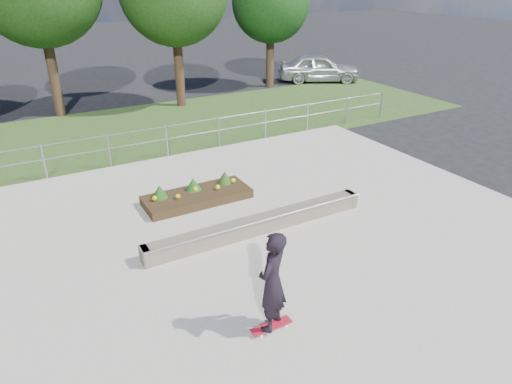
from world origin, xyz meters
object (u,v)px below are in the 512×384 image
Objects in this scene: grind_ledge at (259,224)px; skateboarder at (272,282)px; planter_bed at (197,194)px; parked_car at (319,68)px.

skateboarder reaches higher than grind_ledge.
grind_ledge is at bearing -73.92° from planter_bed.
grind_ledge is 2.00× the size of planter_bed.
skateboarder reaches higher than parked_car.
parked_car is (13.58, 16.98, -0.28)m from skateboarder.
skateboarder is at bearing -116.20° from grind_ledge.
parked_car is at bearing 41.96° from planter_bed.
skateboarder reaches higher than planter_bed.
skateboarder is (-1.54, -3.14, 0.84)m from grind_ledge.
grind_ledge is 2.49m from planter_bed.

